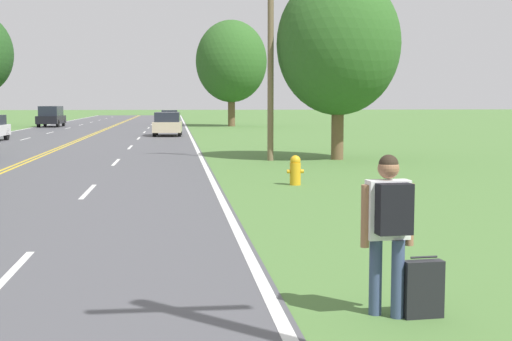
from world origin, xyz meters
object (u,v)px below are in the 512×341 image
suitcase (423,289)px  car_dark_grey_sedan_distant (169,117)px  hitchhiker_person (389,219)px  fire_hydrant (295,170)px  car_black_suv_receding (51,116)px  tree_right_cluster (231,61)px  tree_behind_sign (338,44)px  car_champagne_hatchback_mid_far (168,123)px

suitcase → car_dark_grey_sedan_distant: (-3.15, 69.30, 0.42)m
hitchhiker_person → fire_hydrant: 12.32m
car_black_suv_receding → suitcase: bearing=-164.9°
hitchhiker_person → tree_right_cluster: 60.18m
tree_behind_sign → car_champagne_hatchback_mid_far: bearing=108.6°
suitcase → car_dark_grey_sedan_distant: size_ratio=0.15×
hitchhiker_person → tree_behind_sign: size_ratio=0.24×
suitcase → tree_behind_sign: 21.64m
car_champagne_hatchback_mid_far → car_dark_grey_sedan_distant: (-0.07, 27.74, -0.12)m
suitcase → tree_right_cluster: 60.28m
hitchhiker_person → suitcase: bearing=-102.5°
hitchhiker_person → car_black_suv_receding: size_ratio=0.39×
hitchhiker_person → tree_behind_sign: bearing=-16.2°
tree_behind_sign → car_champagne_hatchback_mid_far: 22.18m
fire_hydrant → hitchhiker_person: bearing=-95.1°
suitcase → car_black_suv_receding: size_ratio=0.15×
hitchhiker_person → fire_hydrant: hitchhiker_person is taller
suitcase → fire_hydrant: (0.71, 12.30, 0.11)m
hitchhiker_person → tree_behind_sign: 21.52m
fire_hydrant → car_champagne_hatchback_mid_far: (-3.79, 29.26, 0.43)m
fire_hydrant → tree_right_cluster: size_ratio=0.08×
suitcase → car_dark_grey_sedan_distant: car_dark_grey_sedan_distant is taller
suitcase → tree_behind_sign: size_ratio=0.09×
hitchhiker_person → fire_hydrant: size_ratio=2.11×
car_black_suv_receding → tree_right_cluster: bearing=-88.9°
tree_behind_sign → tree_right_cluster: tree_right_cluster is taller
tree_behind_sign → suitcase: bearing=-100.6°
hitchhiker_person → tree_behind_sign: tree_behind_sign is taller
car_black_suv_receding → hitchhiker_person: bearing=-165.2°
suitcase → fire_hydrant: fire_hydrant is taller
tree_right_cluster → car_black_suv_receding: size_ratio=2.20×
fire_hydrant → car_champagne_hatchback_mid_far: size_ratio=0.20×
hitchhiker_person → car_black_suv_receding: 61.70m
car_dark_grey_sedan_distant → tree_behind_sign: bearing=5.6°
hitchhiker_person → suitcase: hitchhiker_person is taller
suitcase → fire_hydrant: size_ratio=0.81×
tree_right_cluster → car_black_suv_receding: bearing=178.9°
suitcase → car_black_suv_receding: bearing=8.4°
suitcase → car_champagne_hatchback_mid_far: bearing=-0.3°
hitchhiker_person → car_dark_grey_sedan_distant: bearing=-2.3°
hitchhiker_person → tree_right_cluster: bearing=-7.6°
tree_behind_sign → car_black_suv_receding: bearing=114.3°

